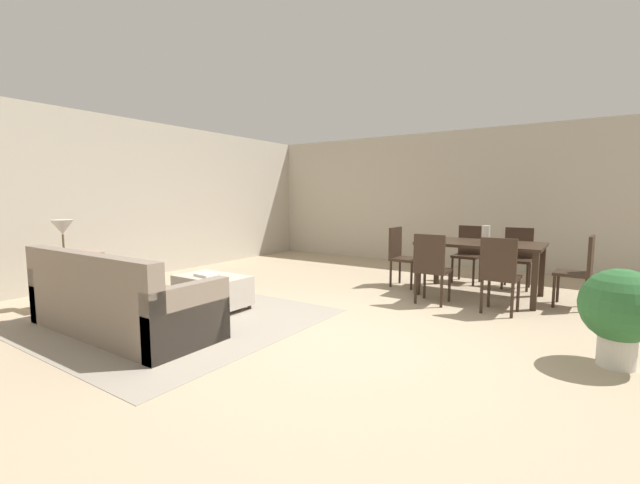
{
  "coord_description": "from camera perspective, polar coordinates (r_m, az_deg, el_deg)",
  "views": [
    {
      "loc": [
        2.09,
        -3.39,
        1.39
      ],
      "look_at": [
        -0.86,
        1.02,
        0.81
      ],
      "focal_mm": 22.96,
      "sensor_mm": 36.0,
      "label": 1
    }
  ],
  "objects": [
    {
      "name": "dining_chair_far_right",
      "position": [
        6.97,
        25.83,
        -1.52
      ],
      "size": [
        0.41,
        0.41,
        0.92
      ],
      "color": "#332319",
      "rests_on": "ground_plane"
    },
    {
      "name": "potted_plant",
      "position": [
        4.16,
        36.31,
        -7.58
      ],
      "size": [
        0.6,
        0.6,
        0.82
      ],
      "color": "beige",
      "rests_on": "ground_plane"
    },
    {
      "name": "wall_back",
      "position": [
        8.65,
        19.87,
        5.66
      ],
      "size": [
        9.0,
        0.12,
        2.7
      ],
      "primitive_type": "cube",
      "color": "#BCB2A0",
      "rests_on": "ground_plane"
    },
    {
      "name": "wall_left",
      "position": [
        7.65,
        -25.8,
        5.37
      ],
      "size": [
        0.12,
        11.0,
        2.7
      ],
      "primitive_type": "cube",
      "color": "#BCB2A0",
      "rests_on": "ground_plane"
    },
    {
      "name": "dining_chair_near_right",
      "position": [
        5.29,
        23.73,
        -3.73
      ],
      "size": [
        0.42,
        0.42,
        0.92
      ],
      "color": "#332319",
      "rests_on": "ground_plane"
    },
    {
      "name": "dining_table",
      "position": [
        6.17,
        21.42,
        -0.85
      ],
      "size": [
        1.61,
        0.99,
        0.76
      ],
      "color": "#332319",
      "rests_on": "ground_plane"
    },
    {
      "name": "area_rug",
      "position": [
        5.09,
        -19.81,
        -9.92
      ],
      "size": [
        3.0,
        2.8,
        0.01
      ],
      "primitive_type": "cube",
      "color": "gray",
      "rests_on": "ground_plane"
    },
    {
      "name": "side_table",
      "position": [
        6.02,
        -31.95,
        -3.56
      ],
      "size": [
        0.4,
        0.4,
        0.59
      ],
      "color": "brown",
      "rests_on": "ground_plane"
    },
    {
      "name": "dining_chair_far_left",
      "position": [
        7.13,
        20.0,
        -1.1
      ],
      "size": [
        0.43,
        0.43,
        0.92
      ],
      "color": "#332319",
      "rests_on": "ground_plane"
    },
    {
      "name": "dining_chair_near_left",
      "position": [
        5.49,
        15.24,
        -3.07
      ],
      "size": [
        0.4,
        0.4,
        0.92
      ],
      "color": "#332319",
      "rests_on": "ground_plane"
    },
    {
      "name": "table_lamp",
      "position": [
        5.96,
        -32.25,
        1.53
      ],
      "size": [
        0.26,
        0.26,
        0.53
      ],
      "color": "brown",
      "rests_on": "side_table"
    },
    {
      "name": "ottoman_table",
      "position": [
        5.32,
        -14.74,
        -6.45
      ],
      "size": [
        0.91,
        0.55,
        0.42
      ],
      "color": "#B7AD9E",
      "rests_on": "ground_plane"
    },
    {
      "name": "dining_chair_head_west",
      "position": [
        6.51,
        11.19,
        -1.52
      ],
      "size": [
        0.41,
        0.41,
        0.92
      ],
      "color": "#332319",
      "rests_on": "ground_plane"
    },
    {
      "name": "couch",
      "position": [
        4.75,
        -26.24,
        -7.77
      ],
      "size": [
        2.23,
        0.87,
        0.86
      ],
      "color": "gray",
      "rests_on": "ground_plane"
    },
    {
      "name": "ground_plane",
      "position": [
        4.22,
        2.04,
        -12.97
      ],
      "size": [
        10.8,
        10.8,
        0.0
      ],
      "primitive_type": "plane",
      "color": "tan"
    },
    {
      "name": "vase_centerpiece",
      "position": [
        6.1,
        22.1,
        1.02
      ],
      "size": [
        0.11,
        0.11,
        0.24
      ],
      "primitive_type": "cylinder",
      "color": "silver",
      "rests_on": "dining_table"
    },
    {
      "name": "dining_chair_head_east",
      "position": [
        6.05,
        32.57,
        -2.99
      ],
      "size": [
        0.43,
        0.43,
        0.92
      ],
      "color": "#332319",
      "rests_on": "ground_plane"
    },
    {
      "name": "book_on_ottoman",
      "position": [
        5.27,
        -15.52,
        -4.43
      ],
      "size": [
        0.28,
        0.22,
        0.03
      ],
      "primitive_type": "cube",
      "rotation": [
        0.0,
        0.0,
        -0.09
      ],
      "color": "silver",
      "rests_on": "ottoman_table"
    }
  ]
}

